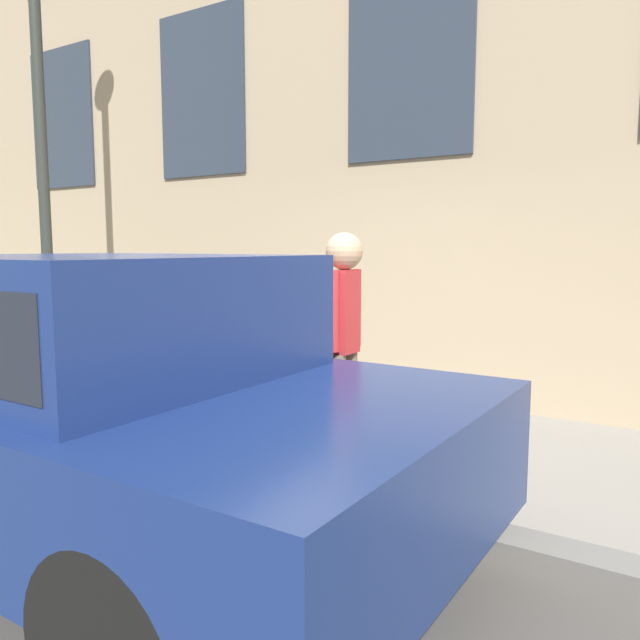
% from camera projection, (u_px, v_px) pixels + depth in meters
% --- Properties ---
extents(ground_plane, '(80.00, 80.00, 0.00)m').
position_uv_depth(ground_plane, '(260.00, 481.00, 4.48)').
color(ground_plane, '#514F4C').
extents(sidewalk, '(2.41, 60.00, 0.12)m').
position_uv_depth(sidewalk, '(345.00, 431.00, 5.48)').
color(sidewalk, gray).
rests_on(sidewalk, ground_plane).
extents(building_facade, '(0.33, 40.00, 7.68)m').
position_uv_depth(building_facade, '(416.00, 26.00, 6.17)').
color(building_facade, tan).
rests_on(building_facade, ground_plane).
extents(fire_hydrant, '(0.28, 0.41, 0.67)m').
position_uv_depth(fire_hydrant, '(297.00, 409.00, 4.67)').
color(fire_hydrant, gold).
rests_on(fire_hydrant, sidewalk).
extents(person, '(0.40, 0.26, 1.65)m').
position_uv_depth(person, '(344.00, 325.00, 4.45)').
color(person, '#726651').
rests_on(person, sidewalk).
extents(parked_car_navy_near, '(2.03, 4.22, 1.63)m').
position_uv_depth(parked_car_navy_near, '(92.00, 387.00, 3.43)').
color(parked_car_navy_near, black).
rests_on(parked_car_navy_near, ground_plane).
extents(street_lamp, '(0.36, 0.36, 5.59)m').
position_uv_depth(street_lamp, '(38.00, 65.00, 6.60)').
color(street_lamp, '#2D332D').
rests_on(street_lamp, sidewalk).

